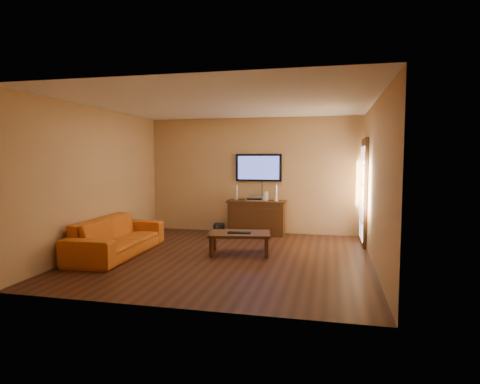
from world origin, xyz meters
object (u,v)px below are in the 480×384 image
(coffee_table, at_px, (240,235))
(sofa, at_px, (117,230))
(speaker_left, at_px, (236,193))
(av_receiver, at_px, (255,199))
(media_console, at_px, (257,217))
(speaker_right, at_px, (276,194))
(game_console, at_px, (266,196))
(subwoofer, at_px, (219,229))
(bottle, at_px, (217,230))
(television, at_px, (259,168))
(keyboard, at_px, (239,233))

(coffee_table, xyz_separation_m, sofa, (-2.19, -0.49, 0.09))
(speaker_left, relative_size, av_receiver, 0.91)
(sofa, distance_m, av_receiver, 3.24)
(media_console, xyz_separation_m, coffee_table, (0.04, -1.96, -0.05))
(sofa, xyz_separation_m, speaker_left, (1.66, 2.44, 0.50))
(speaker_right, height_order, av_receiver, speaker_right)
(game_console, xyz_separation_m, subwoofer, (-1.09, -0.12, -0.78))
(sofa, relative_size, bottle, 10.63)
(sofa, relative_size, av_receiver, 5.87)
(game_console, relative_size, subwoofer, 0.90)
(coffee_table, distance_m, subwoofer, 2.10)
(speaker_left, bearing_deg, coffee_table, -75.05)
(television, bearing_deg, subwoofer, -160.97)
(speaker_left, bearing_deg, sofa, -124.26)
(av_receiver, relative_size, keyboard, 0.92)
(bottle, xyz_separation_m, keyboard, (0.93, -1.79, 0.31))
(speaker_left, bearing_deg, keyboard, -75.28)
(subwoofer, bearing_deg, coffee_table, -70.15)
(coffee_table, distance_m, av_receiver, 2.00)
(television, xyz_separation_m, game_console, (0.21, -0.19, -0.65))
(speaker_right, xyz_separation_m, av_receiver, (-0.49, 0.01, -0.12))
(speaker_right, bearing_deg, coffee_table, -101.85)
(coffee_table, relative_size, sofa, 0.53)
(sofa, relative_size, speaker_right, 6.22)
(television, relative_size, speaker_left, 3.05)
(coffee_table, height_order, game_console, game_console)
(media_console, height_order, subwoofer, media_console)
(television, bearing_deg, game_console, -42.08)
(television, distance_m, speaker_left, 0.79)
(speaker_right, bearing_deg, sofa, -136.98)
(speaker_left, bearing_deg, subwoofer, -168.50)
(coffee_table, xyz_separation_m, speaker_left, (-0.52, 1.96, 0.60))
(game_console, xyz_separation_m, bottle, (-1.09, -0.27, -0.79))
(av_receiver, xyz_separation_m, game_console, (0.25, 0.05, 0.06))
(speaker_right, distance_m, subwoofer, 1.57)
(game_console, bearing_deg, speaker_right, 2.34)
(subwoofer, bearing_deg, television, 12.68)
(sofa, bearing_deg, subwoofer, -29.62)
(av_receiver, bearing_deg, coffee_table, -93.72)
(speaker_left, height_order, av_receiver, speaker_left)
(speaker_right, distance_m, keyboard, 2.10)
(speaker_right, bearing_deg, media_console, 175.95)
(av_receiver, height_order, keyboard, av_receiver)
(speaker_right, bearing_deg, speaker_left, 178.48)
(media_console, bearing_deg, keyboard, -88.68)
(television, distance_m, speaker_right, 0.77)
(media_console, height_order, keyboard, media_console)
(bottle, bearing_deg, sofa, -119.64)
(keyboard, bearing_deg, television, 91.20)
(coffee_table, xyz_separation_m, av_receiver, (-0.08, 1.94, 0.48))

